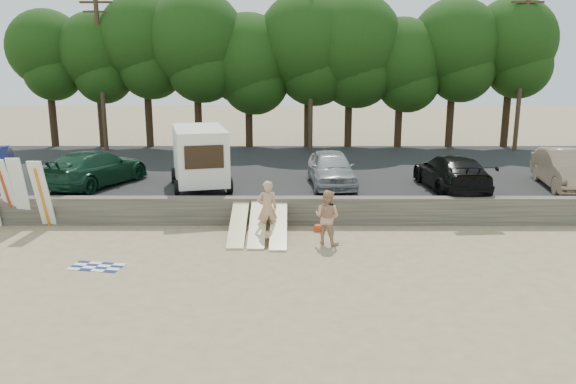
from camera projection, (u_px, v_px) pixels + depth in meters
name	position (u px, v px, depth m)	size (l,w,h in m)	color
ground	(265.00, 251.00, 17.55)	(120.00, 120.00, 0.00)	tan
seawall	(268.00, 211.00, 20.36)	(44.00, 0.50, 1.00)	#6B6356
parking_lot	(274.00, 174.00, 27.70)	(44.00, 14.50, 0.70)	#282828
treeline	(287.00, 47.00, 33.13)	(32.44, 6.50, 9.21)	#382616
utility_poles	(311.00, 68.00, 31.91)	(25.80, 0.26, 9.00)	#473321
box_trailer	(200.00, 155.00, 22.81)	(2.94, 4.25, 2.48)	white
car_1	(96.00, 168.00, 23.39)	(2.08, 5.13, 1.49)	#143723
car_2	(331.00, 168.00, 23.37)	(1.74, 4.33, 1.48)	#9A9A9F
car_3	(451.00, 173.00, 22.57)	(2.02, 4.97, 1.44)	black
car_4	(567.00, 169.00, 22.86)	(1.67, 4.80, 1.58)	#8F735B
surfboard_upright_2	(7.00, 192.00, 19.87)	(0.50, 0.06, 2.60)	white
surfboard_upright_3	(20.00, 192.00, 19.85)	(0.50, 0.06, 2.60)	white
surfboard_upright_4	(42.00, 194.00, 19.63)	(0.50, 0.06, 2.60)	white
surfboard_low_0	(238.00, 223.00, 18.92)	(0.56, 3.00, 0.07)	beige
surfboard_low_1	(258.00, 223.00, 18.87)	(0.56, 3.00, 0.07)	beige
surfboard_low_2	(279.00, 225.00, 18.75)	(0.56, 3.00, 0.07)	beige
beachgoer_a	(267.00, 209.00, 18.81)	(0.70, 0.46, 1.93)	tan
beachgoer_b	(327.00, 217.00, 18.07)	(0.87, 0.68, 1.79)	tan
cooler	(258.00, 224.00, 19.86)	(0.38, 0.30, 0.32)	#268C3C
gear_bag	(319.00, 228.00, 19.57)	(0.30, 0.25, 0.22)	#CD4018
beach_towel	(97.00, 267.00, 16.18)	(1.50, 1.50, 0.00)	white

